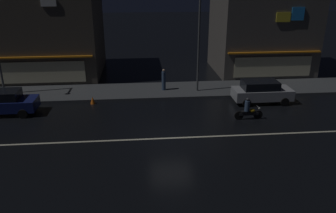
{
  "coord_description": "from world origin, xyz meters",
  "views": [
    {
      "loc": [
        -1.81,
        -17.68,
        8.99
      ],
      "look_at": [
        0.07,
        2.94,
        0.85
      ],
      "focal_mm": 36.13,
      "sensor_mm": 36.0,
      "label": 1
    }
  ],
  "objects_px": {
    "parked_car_near_kerb": "(261,91)",
    "traffic_cone": "(93,100)",
    "parked_car_trailing": "(3,102)",
    "streetlamp_mid": "(199,36)",
    "motorcycle_lead": "(248,110)",
    "pedestrian_on_sidewalk": "(164,80)"
  },
  "relations": [
    {
      "from": "parked_car_near_kerb",
      "to": "traffic_cone",
      "type": "xyz_separation_m",
      "value": [
        -12.51,
        0.83,
        -0.59
      ]
    },
    {
      "from": "parked_car_trailing",
      "to": "traffic_cone",
      "type": "xyz_separation_m",
      "value": [
        5.8,
        1.43,
        -0.59
      ]
    },
    {
      "from": "streetlamp_mid",
      "to": "motorcycle_lead",
      "type": "xyz_separation_m",
      "value": [
        2.38,
        -5.56,
        -3.92
      ]
    },
    {
      "from": "streetlamp_mid",
      "to": "motorcycle_lead",
      "type": "distance_m",
      "value": 7.2
    },
    {
      "from": "pedestrian_on_sidewalk",
      "to": "parked_car_trailing",
      "type": "xyz_separation_m",
      "value": [
        -11.28,
        -3.76,
        -0.09
      ]
    },
    {
      "from": "parked_car_trailing",
      "to": "traffic_cone",
      "type": "distance_m",
      "value": 6.0
    },
    {
      "from": "streetlamp_mid",
      "to": "traffic_cone",
      "type": "relative_size",
      "value": 13.67
    },
    {
      "from": "streetlamp_mid",
      "to": "parked_car_trailing",
      "type": "relative_size",
      "value": 1.75
    },
    {
      "from": "traffic_cone",
      "to": "motorcycle_lead",
      "type": "bearing_deg",
      "value": -20.16
    },
    {
      "from": "parked_car_near_kerb",
      "to": "motorcycle_lead",
      "type": "distance_m",
      "value": 3.62
    },
    {
      "from": "pedestrian_on_sidewalk",
      "to": "motorcycle_lead",
      "type": "xyz_separation_m",
      "value": [
        5.07,
        -6.21,
        -0.32
      ]
    },
    {
      "from": "parked_car_near_kerb",
      "to": "motorcycle_lead",
      "type": "relative_size",
      "value": 2.26
    },
    {
      "from": "streetlamp_mid",
      "to": "pedestrian_on_sidewalk",
      "type": "distance_m",
      "value": 4.54
    },
    {
      "from": "pedestrian_on_sidewalk",
      "to": "parked_car_near_kerb",
      "type": "height_order",
      "value": "pedestrian_on_sidewalk"
    },
    {
      "from": "parked_car_trailing",
      "to": "pedestrian_on_sidewalk",
      "type": "bearing_deg",
      "value": -161.55
    },
    {
      "from": "parked_car_near_kerb",
      "to": "pedestrian_on_sidewalk",
      "type": "bearing_deg",
      "value": -24.27
    },
    {
      "from": "streetlamp_mid",
      "to": "parked_car_near_kerb",
      "type": "relative_size",
      "value": 1.75
    },
    {
      "from": "pedestrian_on_sidewalk",
      "to": "parked_car_trailing",
      "type": "height_order",
      "value": "pedestrian_on_sidewalk"
    },
    {
      "from": "traffic_cone",
      "to": "parked_car_near_kerb",
      "type": "bearing_deg",
      "value": -3.82
    },
    {
      "from": "streetlamp_mid",
      "to": "parked_car_near_kerb",
      "type": "height_order",
      "value": "streetlamp_mid"
    },
    {
      "from": "traffic_cone",
      "to": "streetlamp_mid",
      "type": "bearing_deg",
      "value": 11.66
    },
    {
      "from": "streetlamp_mid",
      "to": "parked_car_trailing",
      "type": "distance_m",
      "value": 14.78
    }
  ]
}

